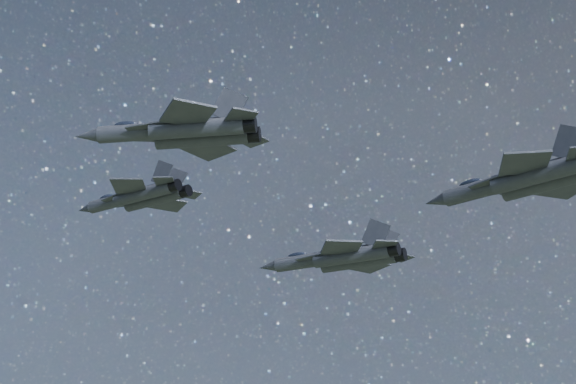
% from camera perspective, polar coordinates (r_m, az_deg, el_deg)
% --- Properties ---
extents(jet_lead, '(15.60, 10.85, 3.92)m').
position_cam_1_polar(jet_lead, '(94.63, -9.53, -0.29)').
color(jet_lead, '#2C2F37').
extents(jet_left, '(19.21, 13.64, 4.88)m').
position_cam_1_polar(jet_left, '(104.02, 3.58, -4.26)').
color(jet_left, '#2C2F37').
extents(jet_right, '(16.77, 11.37, 4.22)m').
position_cam_1_polar(jet_right, '(74.55, -6.72, 3.90)').
color(jet_right, '#2C2F37').
extents(jet_slot, '(18.50, 12.54, 4.65)m').
position_cam_1_polar(jet_slot, '(80.92, 15.33, 0.84)').
color(jet_slot, '#2C2F37').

